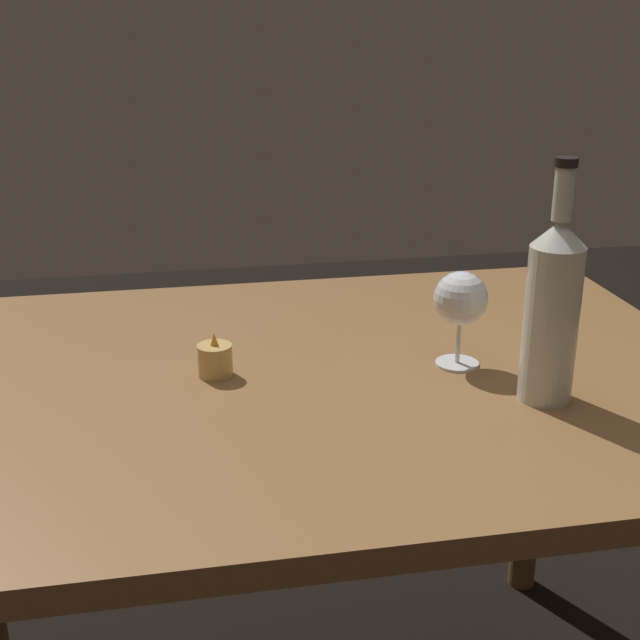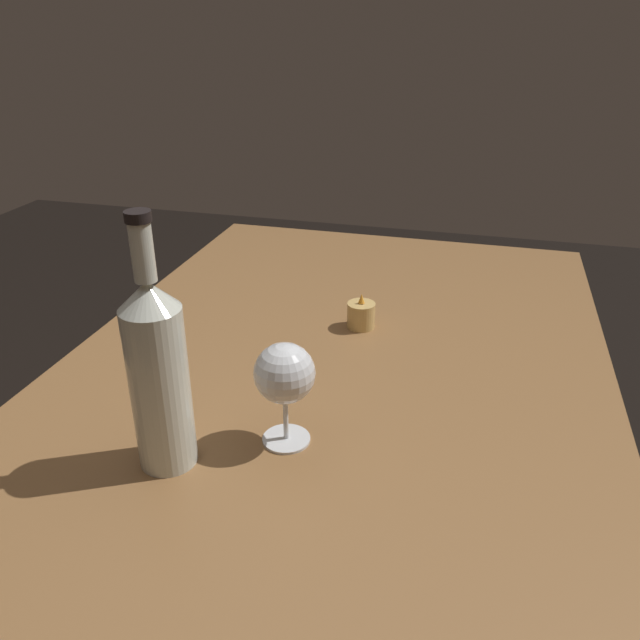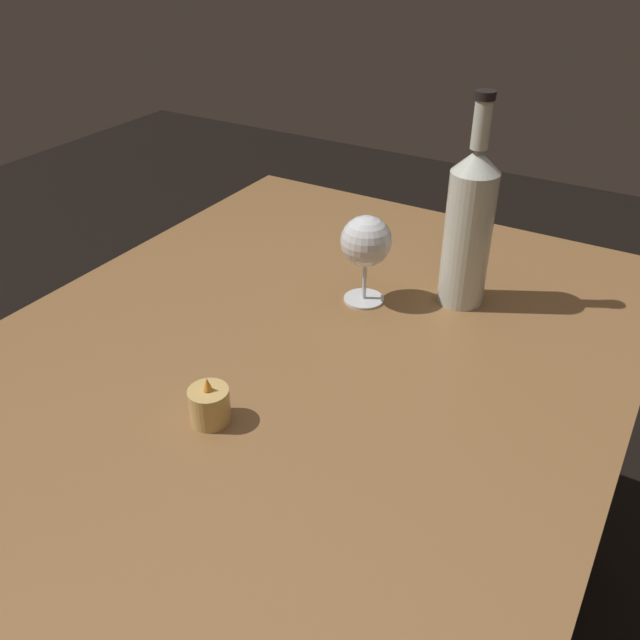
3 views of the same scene
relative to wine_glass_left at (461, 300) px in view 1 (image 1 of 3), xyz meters
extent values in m
cube|color=olive|center=(0.25, -0.01, -0.12)|extent=(1.30, 0.90, 0.04)
cylinder|color=brown|center=(-0.33, -0.39, -0.49)|extent=(0.06, 0.06, 0.70)
cylinder|color=white|center=(0.00, 0.00, -0.10)|extent=(0.07, 0.07, 0.00)
cylinder|color=white|center=(0.00, 0.00, -0.07)|extent=(0.01, 0.01, 0.07)
sphere|color=white|center=(0.00, 0.00, 0.00)|extent=(0.08, 0.08, 0.08)
cylinder|color=#42070F|center=(0.00, 0.00, 0.00)|extent=(0.06, 0.06, 0.03)
cylinder|color=silver|center=(-0.08, 0.14, 0.01)|extent=(0.07, 0.07, 0.22)
cone|color=silver|center=(-0.08, 0.14, 0.13)|extent=(0.07, 0.07, 0.03)
cylinder|color=silver|center=(-0.08, 0.14, 0.19)|extent=(0.03, 0.03, 0.07)
cylinder|color=black|center=(-0.08, 0.14, 0.23)|extent=(0.03, 0.03, 0.01)
cylinder|color=#DBB266|center=(0.37, -0.03, -0.08)|extent=(0.05, 0.05, 0.05)
cylinder|color=white|center=(0.37, -0.03, -0.09)|extent=(0.04, 0.04, 0.03)
cone|color=#F99E2D|center=(0.37, -0.03, -0.05)|extent=(0.01, 0.01, 0.02)
camera|label=1|loc=(0.43, 1.16, 0.42)|focal=48.76mm
camera|label=2|loc=(-0.67, -0.23, 0.43)|focal=35.58mm
camera|label=3|loc=(0.86, 0.42, 0.46)|focal=38.00mm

